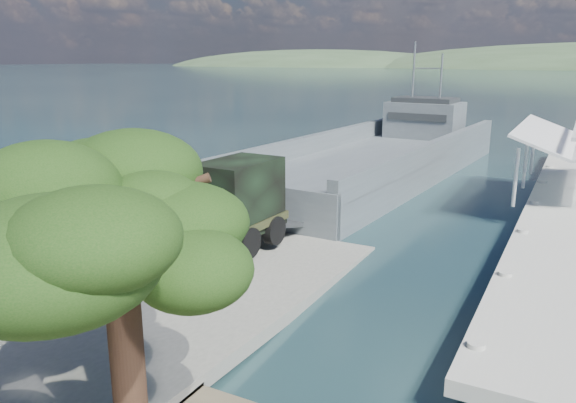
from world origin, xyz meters
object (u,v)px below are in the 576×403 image
Objects in this scene: pier at (569,190)px; overhang_tree at (114,214)px; landing_craft at (376,165)px; military_truck at (218,212)px; soldier at (108,242)px.

overhang_tree is at bearing -104.96° from pier.
landing_craft is at bearing 157.90° from pier.
military_truck is 1.06× the size of overhang_tree.
military_truck is 13.70m from overhang_tree.
soldier is (-3.55, -24.52, 0.41)m from landing_craft.
pier is 21.03m from military_truck.
landing_craft reaches higher than overhang_tree.
overhang_tree is at bearing -75.35° from landing_craft.
landing_craft is 24.78m from soldier.
pier is 25.64m from soldier.
overhang_tree is (-7.49, -28.03, 4.52)m from pier.
overhang_tree is at bearing -60.10° from military_truck.
soldier is (-17.26, -18.95, -0.26)m from pier.
military_truck is (-13.38, -16.19, 0.92)m from pier.
pier reaches higher than military_truck.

